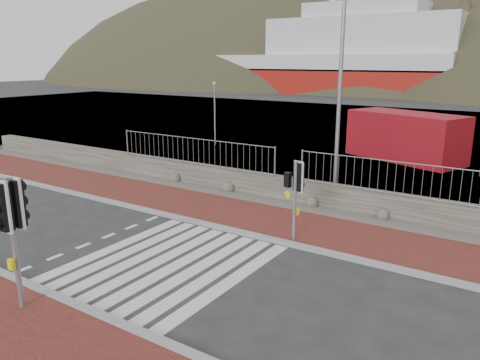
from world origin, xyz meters
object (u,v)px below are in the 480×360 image
Objects in this scene: ferry at (325,60)px; traffic_signal_near at (11,216)px; streetlight at (344,74)px; shipping_container at (405,136)px; traffic_signal_far at (294,184)px.

traffic_signal_near is at bearing -71.78° from ferry.
streetlight is (26.42, -59.84, -0.37)m from ferry.
streetlight reaches higher than shipping_container.
traffic_signal_near is (23.57, -71.62, -3.12)m from ferry.
streetlight is (2.85, 11.78, 2.74)m from traffic_signal_near.
traffic_signal_near is 1.21× the size of traffic_signal_far.
shipping_container is at bearing 105.06° from streetlight.
ferry is 16.04× the size of traffic_signal_near.
ferry is 7.87× the size of shipping_container.
traffic_signal_far is at bearing -67.42° from ferry.
traffic_signal_near is 0.35× the size of streetlight.
traffic_signal_far is 5.66m from streetlight.
traffic_signal_near is at bearing -75.89° from shipping_container.
ferry is 5.64× the size of streetlight.
traffic_signal_near reaches higher than shipping_container.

